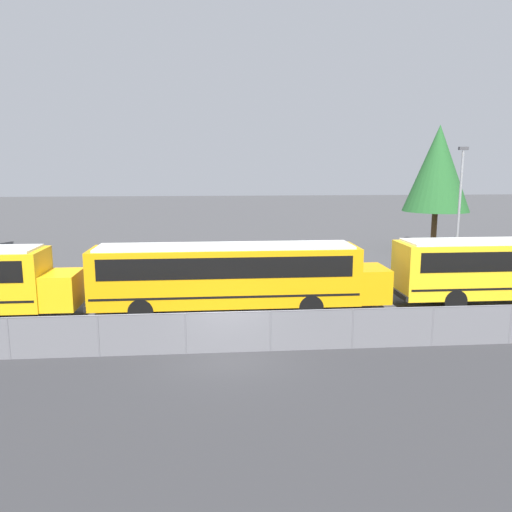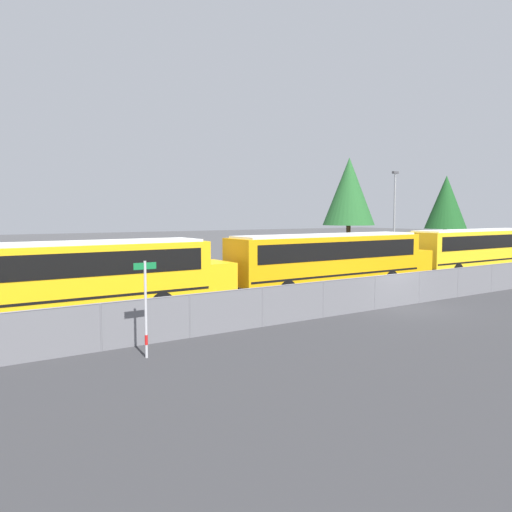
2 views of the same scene
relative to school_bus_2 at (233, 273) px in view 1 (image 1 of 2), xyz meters
The scene contains 6 objects.
ground_plane 5.22m from the school_bus_2, 94.25° to the right, with size 200.00×200.00×0.00m, color #424244.
road_strip 11.02m from the school_bus_2, 91.90° to the right, with size 116.67×12.00×0.01m.
fence 4.99m from the school_bus_2, 94.25° to the right, with size 82.74×0.07×1.55m.
school_bus_2 is the anchor object (origin of this frame).
light_pole 17.42m from the school_bus_2, 30.08° to the left, with size 0.60×0.24×7.91m.
tree_2 23.60m from the school_bus_2, 43.74° to the left, with size 5.13×5.13×9.87m.
Camera 1 is at (-0.50, -17.28, 6.67)m, focal length 35.00 mm.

